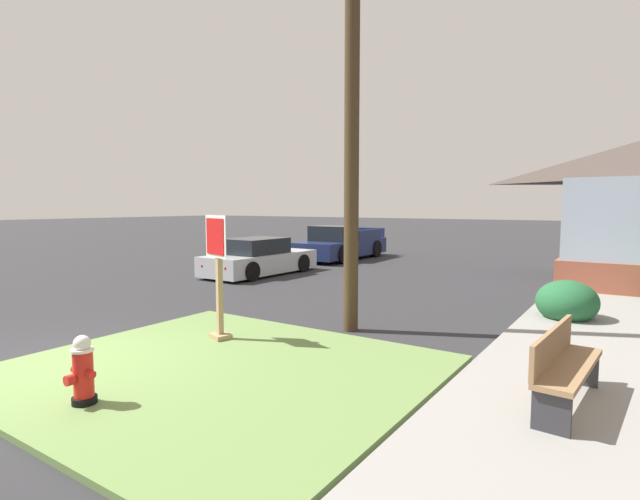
# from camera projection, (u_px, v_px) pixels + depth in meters

# --- Properties ---
(ground_plane) EXTENTS (160.00, 160.00, 0.00)m
(ground_plane) POSITION_uv_depth(u_px,v_px,m) (39.00, 370.00, 6.85)
(ground_plane) COLOR #2B2B2D
(grass_corner_patch) EXTENTS (5.64, 5.07, 0.08)m
(grass_corner_patch) POSITION_uv_depth(u_px,v_px,m) (216.00, 371.00, 6.71)
(grass_corner_patch) COLOR #668447
(grass_corner_patch) RESTS_ON ground
(sidewalk_strip) EXTENTS (2.20, 18.44, 0.12)m
(sidewalk_strip) POSITION_uv_depth(u_px,v_px,m) (577.00, 338.00, 8.31)
(sidewalk_strip) COLOR gray
(sidewalk_strip) RESTS_ON ground
(fire_hydrant) EXTENTS (0.38, 0.34, 0.80)m
(fire_hydrant) POSITION_uv_depth(u_px,v_px,m) (83.00, 372.00, 5.47)
(fire_hydrant) COLOR black
(fire_hydrant) RESTS_ON grass_corner_patch
(stop_sign) EXTENTS (0.68, 0.38, 2.10)m
(stop_sign) POSITION_uv_depth(u_px,v_px,m) (218.00, 280.00, 8.11)
(stop_sign) COLOR #A3845B
(stop_sign) RESTS_ON grass_corner_patch
(manhole_cover) EXTENTS (0.70, 0.70, 0.02)m
(manhole_cover) POSITION_uv_depth(u_px,v_px,m) (194.00, 332.00, 8.88)
(manhole_cover) COLOR black
(manhole_cover) RESTS_ON ground
(parked_sedan_silver) EXTENTS (1.89, 4.32, 1.25)m
(parked_sedan_silver) POSITION_uv_depth(u_px,v_px,m) (259.00, 259.00, 16.35)
(parked_sedan_silver) COLOR #ADB2B7
(parked_sedan_silver) RESTS_ON ground
(pickup_truck_navy) EXTENTS (2.19, 5.26, 1.48)m
(pickup_truck_navy) POSITION_uv_depth(u_px,v_px,m) (340.00, 245.00, 21.07)
(pickup_truck_navy) COLOR #19234C
(pickup_truck_navy) RESTS_ON ground
(street_bench) EXTENTS (0.54, 1.79, 0.85)m
(street_bench) POSITION_uv_depth(u_px,v_px,m) (563.00, 363.00, 5.34)
(street_bench) COLOR #93704C
(street_bench) RESTS_ON sidewalk_strip
(utility_pole) EXTENTS (1.66, 0.27, 9.76)m
(utility_pole) POSITION_uv_depth(u_px,v_px,m) (352.00, 50.00, 8.57)
(utility_pole) COLOR #42301E
(utility_pole) RESTS_ON ground
(shrub_by_curb) EXTENTS (1.16, 1.16, 0.87)m
(shrub_by_curb) POSITION_uv_depth(u_px,v_px,m) (567.00, 302.00, 9.54)
(shrub_by_curb) COLOR #245F35
(shrub_by_curb) RESTS_ON ground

